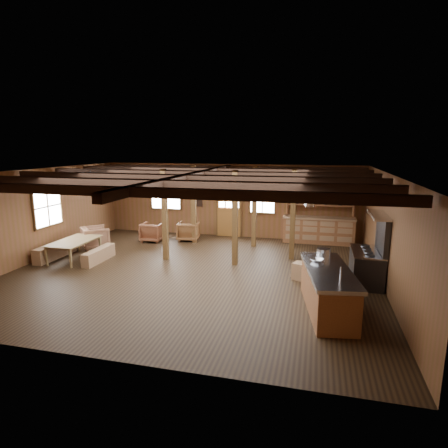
# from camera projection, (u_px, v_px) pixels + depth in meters

# --- Properties ---
(room) EXTENTS (10.04, 9.04, 2.84)m
(room) POSITION_uv_depth(u_px,v_px,m) (191.00, 224.00, 10.18)
(room) COLOR black
(room) RESTS_ON ground
(ceiling_joists) EXTENTS (9.80, 8.82, 0.18)m
(ceiling_joists) POSITION_uv_depth(u_px,v_px,m) (193.00, 176.00, 10.09)
(ceiling_joists) COLOR black
(ceiling_joists) RESTS_ON ceiling
(timber_posts) EXTENTS (3.95, 2.35, 2.80)m
(timber_posts) POSITION_uv_depth(u_px,v_px,m) (228.00, 212.00, 12.03)
(timber_posts) COLOR #432B13
(timber_posts) RESTS_ON floor
(back_door) EXTENTS (1.02, 0.08, 2.15)m
(back_door) POSITION_uv_depth(u_px,v_px,m) (229.00, 214.00, 14.52)
(back_door) COLOR brown
(back_door) RESTS_ON floor
(window_back_left) EXTENTS (1.32, 0.06, 1.32)m
(window_back_left) POSITION_uv_depth(u_px,v_px,m) (166.00, 194.00, 14.99)
(window_back_left) COLOR white
(window_back_left) RESTS_ON wall_back
(window_back_right) EXTENTS (1.02, 0.06, 1.32)m
(window_back_right) POSITION_uv_depth(u_px,v_px,m) (263.00, 197.00, 14.07)
(window_back_right) COLOR white
(window_back_right) RESTS_ON wall_back
(window_left) EXTENTS (0.14, 1.24, 1.32)m
(window_left) POSITION_uv_depth(u_px,v_px,m) (47.00, 206.00, 11.79)
(window_left) COLOR white
(window_left) RESTS_ON wall_back
(notice_boards) EXTENTS (1.08, 0.03, 0.90)m
(notice_boards) POSITION_uv_depth(u_px,v_px,m) (192.00, 193.00, 14.72)
(notice_boards) COLOR beige
(notice_boards) RESTS_ON wall_back
(back_counter) EXTENTS (2.55, 0.60, 2.45)m
(back_counter) POSITION_uv_depth(u_px,v_px,m) (319.00, 227.00, 13.53)
(back_counter) COLOR brown
(back_counter) RESTS_ON floor
(pendant_lamps) EXTENTS (1.86, 2.36, 0.66)m
(pendant_lamps) POSITION_uv_depth(u_px,v_px,m) (132.00, 186.00, 11.49)
(pendant_lamps) COLOR #2E2E31
(pendant_lamps) RESTS_ON ceiling
(pot_rack) EXTENTS (0.41, 3.00, 0.45)m
(pot_rack) POSITION_uv_depth(u_px,v_px,m) (312.00, 194.00, 9.54)
(pot_rack) COLOR #2E2E31
(pot_rack) RESTS_ON ceiling
(kitchen_island) EXTENTS (1.28, 2.61, 1.20)m
(kitchen_island) POSITION_uv_depth(u_px,v_px,m) (328.00, 290.00, 7.95)
(kitchen_island) COLOR brown
(kitchen_island) RESTS_ON floor
(step_stool) EXTENTS (0.61, 0.52, 0.46)m
(step_stool) POSITION_uv_depth(u_px,v_px,m) (302.00, 271.00, 9.87)
(step_stool) COLOR olive
(step_stool) RESTS_ON floor
(commercial_range) EXTENTS (0.78, 1.47, 1.82)m
(commercial_range) POSITION_uv_depth(u_px,v_px,m) (369.00, 261.00, 9.53)
(commercial_range) COLOR #2E2E31
(commercial_range) RESTS_ON floor
(dining_table) EXTENTS (0.99, 1.75, 0.61)m
(dining_table) POSITION_uv_depth(u_px,v_px,m) (76.00, 250.00, 11.60)
(dining_table) COLOR olive
(dining_table) RESTS_ON floor
(bench_wall) EXTENTS (0.32, 1.69, 0.47)m
(bench_wall) POSITION_uv_depth(u_px,v_px,m) (55.00, 251.00, 11.79)
(bench_wall) COLOR olive
(bench_wall) RESTS_ON floor
(bench_aisle) EXTENTS (0.27, 1.46, 0.40)m
(bench_aisle) POSITION_uv_depth(u_px,v_px,m) (99.00, 255.00, 11.43)
(bench_aisle) COLOR olive
(bench_aisle) RESTS_ON floor
(armchair_a) EXTENTS (0.80, 0.82, 0.70)m
(armchair_a) POSITION_uv_depth(u_px,v_px,m) (152.00, 232.00, 13.84)
(armchair_a) COLOR brown
(armchair_a) RESTS_ON floor
(armchair_b) EXTENTS (0.82, 0.83, 0.69)m
(armchair_b) POSITION_uv_depth(u_px,v_px,m) (188.00, 231.00, 13.97)
(armchair_b) COLOR brown
(armchair_b) RESTS_ON floor
(armchair_c) EXTENTS (1.17, 1.17, 0.77)m
(armchair_c) POSITION_uv_depth(u_px,v_px,m) (95.00, 238.00, 12.86)
(armchair_c) COLOR #9A6546
(armchair_c) RESTS_ON floor
(counter_pot) EXTENTS (0.31, 0.31, 0.19)m
(counter_pot) POSITION_uv_depth(u_px,v_px,m) (323.00, 252.00, 8.73)
(counter_pot) COLOR silver
(counter_pot) RESTS_ON kitchen_island
(bowl) EXTENTS (0.37, 0.37, 0.07)m
(bowl) POSITION_uv_depth(u_px,v_px,m) (317.00, 260.00, 8.34)
(bowl) COLOR silver
(bowl) RESTS_ON kitchen_island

